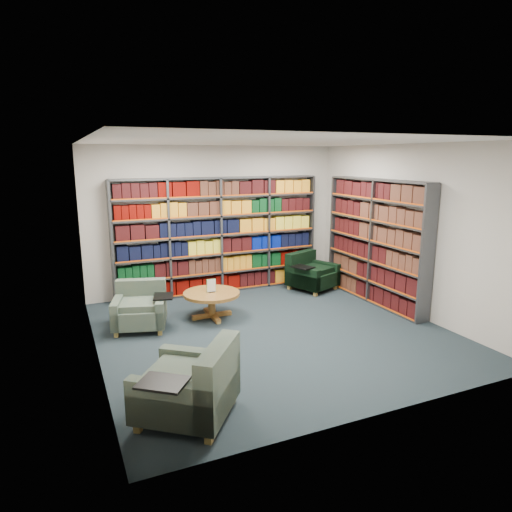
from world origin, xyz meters
name	(u,v)px	position (x,y,z in m)	size (l,w,h in m)	color
room_shell	(273,241)	(0.00, 0.00, 1.40)	(5.02, 5.02, 2.82)	black
bookshelf_back	(219,236)	(0.00, 2.34, 1.10)	(4.00, 0.28, 2.20)	#47494F
bookshelf_right	(376,242)	(2.34, 0.60, 1.10)	(0.28, 2.50, 2.20)	#47494F
chair_teal_left	(141,309)	(-1.78, 1.01, 0.28)	(1.01, 0.95, 0.70)	#082533
chair_green_right	(309,274)	(1.68, 1.76, 0.29)	(1.06, 1.03, 0.72)	black
chair_teal_front	(194,389)	(-1.73, -1.79, 0.32)	(1.23, 1.23, 0.80)	#082533
coffee_table	(212,297)	(-0.64, 0.94, 0.35)	(0.92, 0.92, 0.65)	#9F763C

